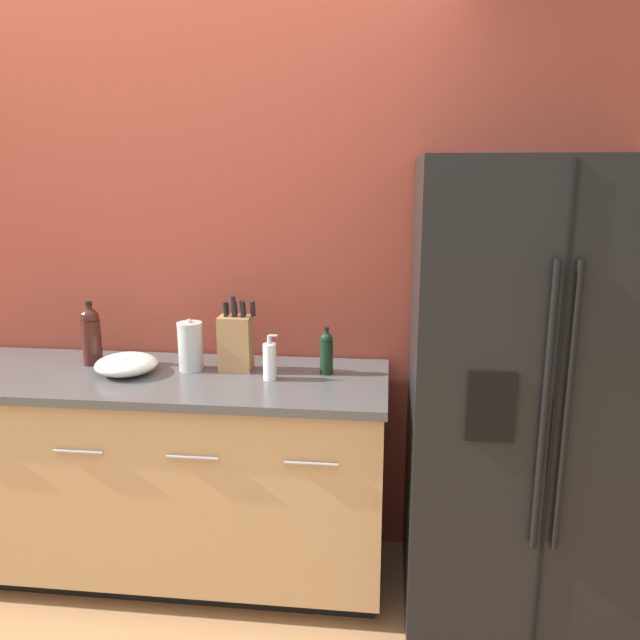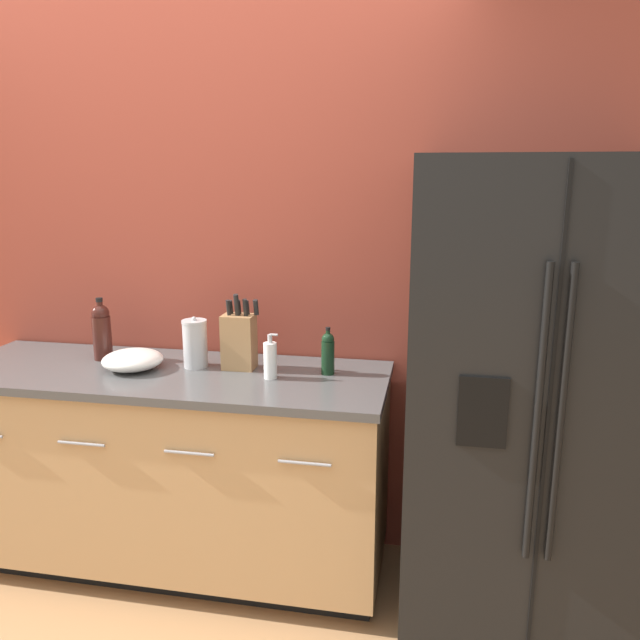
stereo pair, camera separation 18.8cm
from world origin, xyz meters
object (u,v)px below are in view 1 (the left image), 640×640
at_px(oil_bottle, 326,352).
at_px(mixing_bowl, 126,364).
at_px(soap_dispenser, 270,361).
at_px(steel_canister, 190,346).
at_px(knife_block, 236,342).
at_px(wine_bottle, 91,335).
at_px(refrigerator, 529,397).

height_order(oil_bottle, mixing_bowl, oil_bottle).
relative_size(soap_dispenser, oil_bottle, 0.94).
distance_m(oil_bottle, steel_canister, 0.58).
height_order(knife_block, soap_dispenser, knife_block).
relative_size(wine_bottle, mixing_bowl, 1.10).
height_order(refrigerator, mixing_bowl, refrigerator).
bearing_deg(wine_bottle, mixing_bowl, -29.39).
bearing_deg(refrigerator, knife_block, 173.52).
bearing_deg(oil_bottle, knife_block, 179.34).
distance_m(refrigerator, soap_dispenser, 1.03).
bearing_deg(steel_canister, soap_dispenser, -13.84).
bearing_deg(soap_dispenser, steel_canister, 166.16).
bearing_deg(oil_bottle, steel_canister, -178.97).
bearing_deg(mixing_bowl, knife_block, 12.38).
height_order(wine_bottle, oil_bottle, wine_bottle).
height_order(soap_dispenser, oil_bottle, oil_bottle).
distance_m(wine_bottle, mixing_bowl, 0.25).
bearing_deg(steel_canister, oil_bottle, 1.03).
bearing_deg(wine_bottle, oil_bottle, -1.09).
height_order(refrigerator, oil_bottle, refrigerator).
height_order(wine_bottle, steel_canister, wine_bottle).
height_order(oil_bottle, steel_canister, steel_canister).
height_order(wine_bottle, mixing_bowl, wine_bottle).
relative_size(wine_bottle, oil_bottle, 1.40).
distance_m(steel_canister, mixing_bowl, 0.27).
height_order(knife_block, mixing_bowl, knife_block).
bearing_deg(mixing_bowl, oil_bottle, 6.40).
bearing_deg(knife_block, steel_canister, -175.61).
xyz_separation_m(refrigerator, wine_bottle, (-1.84, 0.15, 0.16)).
xyz_separation_m(soap_dispenser, oil_bottle, (0.22, 0.10, 0.02)).
xyz_separation_m(wine_bottle, oil_bottle, (1.04, -0.02, -0.04)).
relative_size(knife_block, steel_canister, 1.48).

